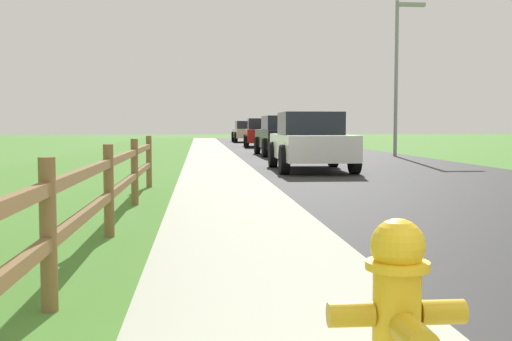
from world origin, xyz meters
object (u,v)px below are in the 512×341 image
(fire_hydrant, at_px, (398,311))
(parked_car_red, at_px, (262,133))
(parked_suv_white, at_px, (311,142))
(parked_car_beige, at_px, (247,132))
(parked_car_black, at_px, (284,135))
(street_lamp, at_px, (399,64))

(fire_hydrant, relative_size, parked_car_red, 0.18)
(fire_hydrant, distance_m, parked_suv_white, 14.70)
(parked_suv_white, height_order, parked_car_beige, parked_suv_white)
(parked_car_black, distance_m, parked_car_red, 10.45)
(parked_suv_white, distance_m, parked_car_red, 19.10)
(fire_hydrant, distance_m, street_lamp, 23.30)
(parked_car_red, height_order, parked_car_beige, parked_car_red)
(street_lamp, bearing_deg, parked_car_red, 109.96)
(street_lamp, bearing_deg, parked_car_beige, 101.21)
(parked_suv_white, relative_size, parked_car_red, 0.95)
(fire_hydrant, distance_m, parked_car_black, 23.32)
(parked_car_beige, xyz_separation_m, street_lamp, (4.34, -21.90, 2.85))
(parked_car_red, relative_size, parked_car_beige, 1.05)
(parked_car_black, xyz_separation_m, parked_car_beige, (0.02, 20.73, -0.05))
(parked_car_red, xyz_separation_m, street_lamp, (4.22, -11.62, 2.81))
(parked_car_red, bearing_deg, parked_car_black, -90.74)
(parked_car_beige, relative_size, street_lamp, 0.73)
(parked_car_red, height_order, street_lamp, street_lamp)
(fire_hydrant, height_order, street_lamp, street_lamp)
(parked_car_black, xyz_separation_m, parked_car_red, (0.13, 10.45, -0.01))
(parked_suv_white, xyz_separation_m, parked_car_red, (0.57, 19.09, 0.02))
(parked_suv_white, height_order, street_lamp, street_lamp)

